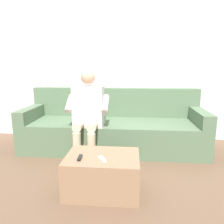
# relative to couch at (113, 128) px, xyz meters

# --- Properties ---
(ground_plane) EXTENTS (8.00, 8.00, 0.00)m
(ground_plane) POSITION_rel_couch_xyz_m (0.00, 0.73, -0.29)
(ground_plane) COLOR brown
(back_wall) EXTENTS (5.08, 0.06, 2.72)m
(back_wall) POSITION_rel_couch_xyz_m (0.00, -0.53, 1.07)
(back_wall) COLOR silver
(back_wall) RESTS_ON ground
(couch) EXTENTS (2.61, 0.85, 0.87)m
(couch) POSITION_rel_couch_xyz_m (0.00, 0.00, 0.00)
(couch) COLOR #516B4C
(couch) RESTS_ON ground
(coffee_table) EXTENTS (0.70, 0.50, 0.37)m
(coffee_table) POSITION_rel_couch_xyz_m (0.00, 1.19, -0.11)
(coffee_table) COLOR #8C6B4C
(coffee_table) RESTS_ON ground
(person_solo_seated) EXTENTS (0.54, 0.51, 1.16)m
(person_solo_seated) POSITION_rel_couch_xyz_m (0.29, 0.40, 0.36)
(person_solo_seated) COLOR beige
(person_solo_seated) RESTS_ON ground
(remote_black) EXTENTS (0.04, 0.12, 0.02)m
(remote_black) POSITION_rel_couch_xyz_m (0.20, 1.27, 0.08)
(remote_black) COLOR black
(remote_black) RESTS_ON coffee_table
(remote_white) EXTENTS (0.09, 0.11, 0.02)m
(remote_white) POSITION_rel_couch_xyz_m (-0.01, 1.28, 0.08)
(remote_white) COLOR white
(remote_white) RESTS_ON coffee_table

